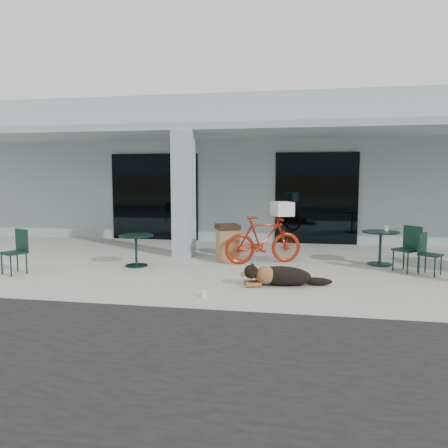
% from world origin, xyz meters
% --- Properties ---
extents(ground, '(80.00, 80.00, 0.00)m').
position_xyz_m(ground, '(0.00, 0.00, 0.00)').
color(ground, '#AFADA5').
rests_on(ground, ground).
extents(building, '(22.00, 7.00, 4.50)m').
position_xyz_m(building, '(0.00, 8.50, 2.25)').
color(building, '#9FAFB4').
rests_on(building, ground).
extents(storefront_glass_left, '(2.80, 0.06, 2.70)m').
position_xyz_m(storefront_glass_left, '(-3.20, 4.98, 1.35)').
color(storefront_glass_left, black).
rests_on(storefront_glass_left, ground).
extents(storefront_glass_right, '(2.40, 0.06, 2.70)m').
position_xyz_m(storefront_glass_right, '(1.80, 4.98, 1.35)').
color(storefront_glass_right, black).
rests_on(storefront_glass_right, ground).
extents(column, '(0.50, 0.50, 3.12)m').
position_xyz_m(column, '(-1.50, 2.30, 1.56)').
color(column, '#9FAFB4').
rests_on(column, ground).
extents(overhang, '(22.00, 2.80, 0.18)m').
position_xyz_m(overhang, '(0.00, 3.60, 3.21)').
color(overhang, '#9FAFB4').
rests_on(overhang, column).
extents(bicycle, '(1.87, 1.20, 1.09)m').
position_xyz_m(bicycle, '(0.55, 1.71, 0.55)').
color(bicycle, '#A8260D').
rests_on(bicycle, ground).
extents(laundry_basket, '(0.58, 0.65, 0.32)m').
position_xyz_m(laundry_basket, '(0.96, 1.89, 1.25)').
color(laundry_basket, white).
rests_on(laundry_basket, bicycle).
extents(dog, '(1.29, 0.75, 0.41)m').
position_xyz_m(dog, '(1.07, -0.31, 0.20)').
color(dog, black).
rests_on(dog, ground).
extents(cup_near_dog, '(0.12, 0.12, 0.11)m').
position_xyz_m(cup_near_dog, '(-0.17, -1.32, 0.06)').
color(cup_near_dog, white).
rests_on(cup_near_dog, ground).
extents(cafe_table_near, '(0.96, 0.96, 0.71)m').
position_xyz_m(cafe_table_near, '(-2.20, 0.87, 0.35)').
color(cafe_table_near, '#113124').
rests_on(cafe_table_near, ground).
extents(cafe_chair_near, '(0.56, 0.58, 0.91)m').
position_xyz_m(cafe_chair_near, '(-4.36, -0.33, 0.46)').
color(cafe_chair_near, '#113124').
rests_on(cafe_chair_near, ground).
extents(cafe_table_far, '(0.92, 0.92, 0.76)m').
position_xyz_m(cafe_table_far, '(3.16, 2.00, 0.38)').
color(cafe_table_far, '#113124').
rests_on(cafe_table_far, ground).
extents(cafe_chair_far_a, '(0.57, 0.56, 0.85)m').
position_xyz_m(cafe_chair_far_a, '(3.98, 1.12, 0.43)').
color(cafe_chair_far_a, '#113124').
rests_on(cafe_chair_far_a, ground).
extents(cafe_chair_far_b, '(0.64, 0.64, 0.95)m').
position_xyz_m(cafe_chair_far_b, '(3.57, 1.36, 0.48)').
color(cafe_chair_far_b, '#113124').
rests_on(cafe_chair_far_b, ground).
extents(cup_on_table, '(0.09, 0.09, 0.11)m').
position_xyz_m(cup_on_table, '(3.29, 2.12, 0.82)').
color(cup_on_table, white).
rests_on(cup_on_table, cafe_table_far).
extents(trash_receptacle, '(0.68, 0.68, 0.88)m').
position_xyz_m(trash_receptacle, '(-0.31, 1.80, 0.44)').
color(trash_receptacle, '#94784C').
rests_on(trash_receptacle, ground).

